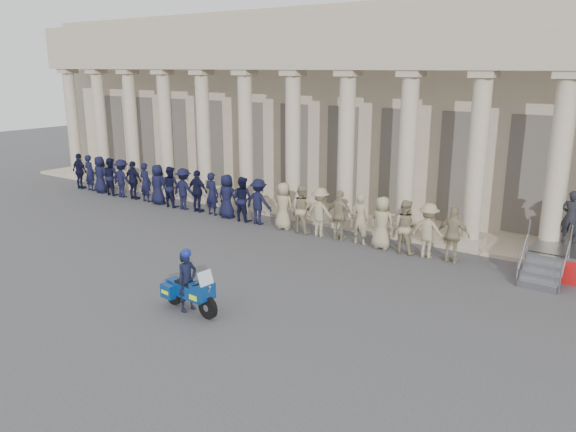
{
  "coord_description": "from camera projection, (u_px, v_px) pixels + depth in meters",
  "views": [
    {
      "loc": [
        12.31,
        -11.61,
        6.4
      ],
      "look_at": [
        1.9,
        3.11,
        1.6
      ],
      "focal_mm": 35.0,
      "sensor_mm": 36.0,
      "label": 1
    }
  ],
  "objects": [
    {
      "name": "ground",
      "position": [
        182.0,
        277.0,
        17.68
      ],
      "size": [
        90.0,
        90.0,
        0.0
      ],
      "primitive_type": "plane",
      "color": "#414144",
      "rests_on": "ground"
    },
    {
      "name": "motorcycle",
      "position": [
        190.0,
        292.0,
        15.04
      ],
      "size": [
        2.04,
        0.86,
        1.31
      ],
      "rotation": [
        0.0,
        0.0,
        -0.1
      ],
      "color": "black",
      "rests_on": "ground"
    },
    {
      "name": "rider",
      "position": [
        187.0,
        280.0,
        15.03
      ],
      "size": [
        0.46,
        0.65,
        1.76
      ],
      "rotation": [
        0.0,
        0.0,
        1.47
      ],
      "color": "black",
      "rests_on": "ground"
    },
    {
      "name": "officer_rank",
      "position": [
        228.0,
        196.0,
        24.35
      ],
      "size": [
        21.67,
        0.73,
        1.92
      ],
      "color": "black",
      "rests_on": "ground"
    },
    {
      "name": "building",
      "position": [
        391.0,
        106.0,
        28.15
      ],
      "size": [
        40.0,
        12.5,
        9.0
      ],
      "color": "tan",
      "rests_on": "ground"
    }
  ]
}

